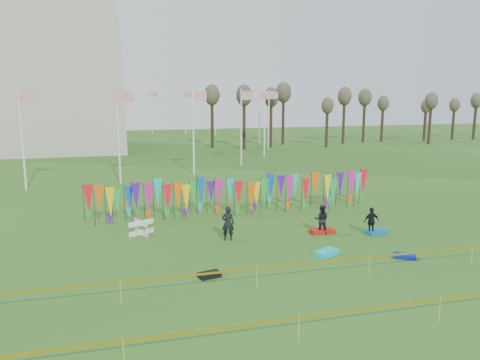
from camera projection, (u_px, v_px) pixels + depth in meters
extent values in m
plane|color=#2D5517|center=(280.00, 260.00, 21.43)|extent=(160.00, 160.00, 0.00)
cylinder|color=white|center=(259.00, 117.00, 69.84)|extent=(0.16, 0.16, 8.00)
plane|color=red|center=(263.00, 95.00, 69.39)|extent=(1.40, 0.00, 1.40)
cylinder|color=white|center=(241.00, 115.00, 76.48)|extent=(0.16, 0.16, 8.00)
plane|color=red|center=(244.00, 95.00, 76.03)|extent=(1.40, 0.00, 1.40)
cylinder|color=white|center=(215.00, 114.00, 82.18)|extent=(0.16, 0.16, 8.00)
plane|color=red|center=(218.00, 95.00, 81.73)|extent=(1.40, 0.00, 1.40)
cylinder|color=white|center=(185.00, 113.00, 86.54)|extent=(0.16, 0.16, 8.00)
plane|color=red|center=(188.00, 94.00, 86.09)|extent=(1.40, 0.00, 1.40)
cylinder|color=white|center=(152.00, 112.00, 89.29)|extent=(0.16, 0.16, 8.00)
plane|color=red|center=(154.00, 94.00, 88.84)|extent=(1.40, 0.00, 1.40)
cylinder|color=white|center=(115.00, 112.00, 90.22)|extent=(0.16, 0.16, 8.00)
plane|color=red|center=(117.00, 94.00, 89.77)|extent=(1.40, 0.00, 1.40)
cylinder|color=white|center=(76.00, 112.00, 89.27)|extent=(0.16, 0.16, 8.00)
plane|color=red|center=(78.00, 94.00, 88.82)|extent=(1.40, 0.00, 1.40)
cylinder|color=white|center=(34.00, 113.00, 86.51)|extent=(0.16, 0.16, 8.00)
plane|color=red|center=(36.00, 94.00, 86.06)|extent=(1.40, 0.00, 1.40)
cylinder|color=white|center=(22.00, 140.00, 36.11)|extent=(0.16, 0.16, 8.00)
plane|color=red|center=(27.00, 96.00, 35.66)|extent=(1.40, 0.00, 1.40)
cylinder|color=white|center=(119.00, 136.00, 38.86)|extent=(0.16, 0.16, 8.00)
plane|color=red|center=(124.00, 96.00, 38.41)|extent=(1.40, 0.00, 1.40)
cylinder|color=white|center=(193.00, 132.00, 43.24)|extent=(0.16, 0.16, 8.00)
plane|color=red|center=(199.00, 96.00, 42.79)|extent=(1.40, 0.00, 1.40)
cylinder|color=white|center=(241.00, 127.00, 48.95)|extent=(0.16, 0.16, 8.00)
plane|color=red|center=(247.00, 95.00, 48.50)|extent=(1.40, 0.00, 1.40)
cylinder|color=white|center=(264.00, 123.00, 55.59)|extent=(0.16, 0.16, 8.00)
plane|color=red|center=(270.00, 95.00, 55.14)|extent=(1.40, 0.00, 1.40)
cylinder|color=white|center=(269.00, 120.00, 62.72)|extent=(0.16, 0.16, 8.00)
plane|color=red|center=(273.00, 95.00, 62.27)|extent=(1.40, 0.00, 1.40)
cylinder|color=black|center=(84.00, 206.00, 26.97)|extent=(0.03, 0.03, 2.29)
cone|color=#FD0E23|center=(88.00, 201.00, 26.99)|extent=(0.64, 0.64, 1.60)
cylinder|color=black|center=(94.00, 205.00, 27.11)|extent=(0.03, 0.03, 2.29)
cone|color=#FF5908|center=(99.00, 200.00, 27.14)|extent=(0.64, 0.64, 1.60)
cylinder|color=black|center=(104.00, 204.00, 27.26)|extent=(0.03, 0.03, 2.29)
cone|color=yellow|center=(109.00, 200.00, 27.28)|extent=(0.64, 0.64, 1.60)
cylinder|color=black|center=(114.00, 204.00, 27.40)|extent=(0.03, 0.03, 2.29)
cone|color=green|center=(119.00, 199.00, 27.42)|extent=(0.64, 0.64, 1.60)
cylinder|color=black|center=(124.00, 203.00, 27.54)|extent=(0.03, 0.03, 2.29)
cone|color=blue|center=(128.00, 199.00, 27.57)|extent=(0.64, 0.64, 1.60)
cylinder|color=black|center=(133.00, 203.00, 27.69)|extent=(0.03, 0.03, 2.29)
cone|color=#4F129F|center=(138.00, 198.00, 27.71)|extent=(0.64, 0.64, 1.60)
cylinder|color=black|center=(143.00, 202.00, 27.83)|extent=(0.03, 0.03, 2.29)
cone|color=#D81899|center=(148.00, 197.00, 27.85)|extent=(0.64, 0.64, 1.60)
cylinder|color=black|center=(153.00, 201.00, 27.97)|extent=(0.03, 0.03, 2.29)
cone|color=#0DC6BC|center=(157.00, 197.00, 28.00)|extent=(0.64, 0.64, 1.60)
cylinder|color=black|center=(162.00, 201.00, 28.12)|extent=(0.03, 0.03, 2.29)
cone|color=#FD0E23|center=(167.00, 196.00, 28.14)|extent=(0.64, 0.64, 1.60)
cylinder|color=black|center=(171.00, 200.00, 28.26)|extent=(0.03, 0.03, 2.29)
cone|color=#FF5908|center=(176.00, 196.00, 28.28)|extent=(0.64, 0.64, 1.60)
cylinder|color=black|center=(181.00, 200.00, 28.41)|extent=(0.03, 0.03, 2.29)
cone|color=yellow|center=(185.00, 195.00, 28.43)|extent=(0.64, 0.64, 1.60)
cylinder|color=black|center=(190.00, 199.00, 28.55)|extent=(0.03, 0.03, 2.29)
cone|color=green|center=(194.00, 195.00, 28.57)|extent=(0.64, 0.64, 1.60)
cylinder|color=black|center=(199.00, 199.00, 28.69)|extent=(0.03, 0.03, 2.29)
cone|color=blue|center=(203.00, 194.00, 28.72)|extent=(0.64, 0.64, 1.60)
cylinder|color=black|center=(208.00, 198.00, 28.84)|extent=(0.03, 0.03, 2.29)
cone|color=#4F129F|center=(212.00, 194.00, 28.86)|extent=(0.64, 0.64, 1.60)
cylinder|color=black|center=(217.00, 198.00, 28.98)|extent=(0.03, 0.03, 2.29)
cone|color=#D81899|center=(221.00, 193.00, 29.00)|extent=(0.64, 0.64, 1.60)
cylinder|color=black|center=(226.00, 197.00, 29.12)|extent=(0.03, 0.03, 2.29)
cone|color=#0DC6BC|center=(230.00, 193.00, 29.15)|extent=(0.64, 0.64, 1.60)
cylinder|color=black|center=(234.00, 197.00, 29.27)|extent=(0.03, 0.03, 2.29)
cone|color=#FD0E23|center=(239.00, 192.00, 29.29)|extent=(0.64, 0.64, 1.60)
cylinder|color=black|center=(243.00, 196.00, 29.41)|extent=(0.03, 0.03, 2.29)
cone|color=#FF5908|center=(247.00, 192.00, 29.43)|extent=(0.64, 0.64, 1.60)
cylinder|color=black|center=(252.00, 196.00, 29.55)|extent=(0.03, 0.03, 2.29)
cone|color=yellow|center=(256.00, 191.00, 29.58)|extent=(0.64, 0.64, 1.60)
cylinder|color=black|center=(260.00, 195.00, 29.70)|extent=(0.03, 0.03, 2.29)
cone|color=green|center=(264.00, 191.00, 29.72)|extent=(0.64, 0.64, 1.60)
cylinder|color=black|center=(269.00, 195.00, 29.84)|extent=(0.03, 0.03, 2.29)
cone|color=blue|center=(273.00, 190.00, 29.87)|extent=(0.64, 0.64, 1.60)
cylinder|color=black|center=(277.00, 194.00, 29.99)|extent=(0.03, 0.03, 2.29)
cone|color=#4F129F|center=(281.00, 190.00, 30.01)|extent=(0.64, 0.64, 1.60)
cylinder|color=black|center=(285.00, 194.00, 30.13)|extent=(0.03, 0.03, 2.29)
cone|color=#D81899|center=(289.00, 189.00, 30.15)|extent=(0.64, 0.64, 1.60)
cylinder|color=black|center=(293.00, 193.00, 30.27)|extent=(0.03, 0.03, 2.29)
cone|color=#0DC6BC|center=(297.00, 189.00, 30.30)|extent=(0.64, 0.64, 1.60)
cylinder|color=black|center=(301.00, 193.00, 30.42)|extent=(0.03, 0.03, 2.29)
cone|color=#FD0E23|center=(305.00, 189.00, 30.44)|extent=(0.64, 0.64, 1.60)
cylinder|color=black|center=(309.00, 192.00, 30.56)|extent=(0.03, 0.03, 2.29)
cone|color=#FF5908|center=(313.00, 188.00, 30.58)|extent=(0.64, 0.64, 1.60)
cylinder|color=black|center=(317.00, 192.00, 30.70)|extent=(0.03, 0.03, 2.29)
cone|color=yellow|center=(321.00, 188.00, 30.73)|extent=(0.64, 0.64, 1.60)
cylinder|color=black|center=(325.00, 191.00, 30.85)|extent=(0.03, 0.03, 2.29)
cone|color=green|center=(329.00, 187.00, 30.87)|extent=(0.64, 0.64, 1.60)
cylinder|color=black|center=(333.00, 191.00, 30.99)|extent=(0.03, 0.03, 2.29)
cone|color=blue|center=(337.00, 187.00, 31.02)|extent=(0.64, 0.64, 1.60)
cylinder|color=black|center=(341.00, 190.00, 31.14)|extent=(0.03, 0.03, 2.29)
cone|color=#4F129F|center=(345.00, 186.00, 31.16)|extent=(0.64, 0.64, 1.60)
cylinder|color=black|center=(348.00, 190.00, 31.28)|extent=(0.03, 0.03, 2.29)
cone|color=#D81899|center=(352.00, 186.00, 31.30)|extent=(0.64, 0.64, 1.60)
cylinder|color=black|center=(356.00, 190.00, 31.42)|extent=(0.03, 0.03, 2.29)
cone|color=#0DC6BC|center=(360.00, 186.00, 31.45)|extent=(0.64, 0.64, 1.60)
cylinder|color=black|center=(363.00, 189.00, 31.57)|extent=(0.03, 0.03, 2.29)
cone|color=#FD0E23|center=(367.00, 185.00, 31.59)|extent=(0.64, 0.64, 1.60)
cube|color=#F1C005|center=(304.00, 264.00, 18.65)|extent=(26.00, 0.01, 0.08)
cylinder|color=yellow|center=(125.00, 292.00, 16.93)|extent=(0.02, 0.02, 0.90)
cylinder|color=yellow|center=(257.00, 278.00, 18.21)|extent=(0.02, 0.02, 0.90)
cylinder|color=yellow|center=(371.00, 266.00, 19.48)|extent=(0.02, 0.02, 0.90)
cylinder|color=yellow|center=(472.00, 255.00, 20.76)|extent=(0.02, 0.02, 0.90)
cube|color=#F1C005|center=(357.00, 310.00, 14.66)|extent=(26.00, 0.01, 0.08)
cylinder|color=yellow|center=(128.00, 353.00, 12.94)|extent=(0.02, 0.02, 0.90)
cylinder|color=yellow|center=(297.00, 329.00, 14.21)|extent=(0.02, 0.02, 0.90)
cylinder|color=yellow|center=(438.00, 310.00, 15.49)|extent=(0.02, 0.02, 0.90)
cylinder|color=#372A1B|center=(212.00, 125.00, 64.15)|extent=(0.44, 0.44, 6.40)
ellipsoid|color=brown|center=(212.00, 100.00, 63.53)|extent=(1.92, 1.92, 2.56)
cylinder|color=#372A1B|center=(241.00, 125.00, 65.17)|extent=(0.44, 0.44, 6.40)
ellipsoid|color=brown|center=(241.00, 100.00, 64.56)|extent=(1.92, 1.92, 2.56)
cylinder|color=#372A1B|center=(268.00, 124.00, 66.19)|extent=(0.44, 0.44, 6.40)
ellipsoid|color=brown|center=(268.00, 100.00, 65.58)|extent=(1.92, 1.92, 2.56)
cylinder|color=#372A1B|center=(294.00, 124.00, 67.21)|extent=(0.44, 0.44, 6.40)
ellipsoid|color=brown|center=(295.00, 100.00, 66.60)|extent=(1.92, 1.92, 2.56)
cylinder|color=#372A1B|center=(320.00, 123.00, 68.23)|extent=(0.44, 0.44, 6.40)
ellipsoid|color=brown|center=(321.00, 100.00, 67.62)|extent=(1.92, 1.92, 2.56)
cylinder|color=#372A1B|center=(345.00, 123.00, 69.26)|extent=(0.44, 0.44, 6.40)
ellipsoid|color=brown|center=(346.00, 100.00, 68.64)|extent=(1.92, 1.92, 2.56)
cylinder|color=#372A1B|center=(369.00, 122.00, 70.28)|extent=(0.44, 0.44, 6.40)
ellipsoid|color=brown|center=(370.00, 100.00, 69.66)|extent=(1.92, 1.92, 2.56)
cylinder|color=#372A1B|center=(392.00, 122.00, 71.30)|extent=(0.44, 0.44, 6.40)
ellipsoid|color=brown|center=(394.00, 100.00, 70.69)|extent=(1.92, 1.92, 2.56)
cylinder|color=#372A1B|center=(415.00, 122.00, 72.32)|extent=(0.44, 0.44, 6.40)
ellipsoid|color=brown|center=(416.00, 100.00, 71.71)|extent=(1.92, 1.92, 2.56)
cylinder|color=#372A1B|center=(437.00, 121.00, 73.34)|extent=(0.44, 0.44, 6.40)
ellipsoid|color=brown|center=(439.00, 100.00, 72.73)|extent=(1.92, 1.92, 2.56)
cylinder|color=#372A1B|center=(459.00, 121.00, 74.37)|extent=(0.44, 0.44, 6.40)
ellipsoid|color=brown|center=(460.00, 99.00, 73.75)|extent=(1.92, 1.92, 2.56)
cylinder|color=#372A1B|center=(480.00, 120.00, 75.39)|extent=(0.44, 0.44, 6.40)
cylinder|color=#B4240D|center=(135.00, 230.00, 24.67)|extent=(0.02, 0.02, 0.83)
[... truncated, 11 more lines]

